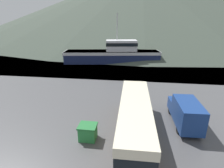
{
  "coord_description": "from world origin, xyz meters",
  "views": [
    {
      "loc": [
        -1.51,
        -3.84,
        9.32
      ],
      "look_at": [
        -4.31,
        16.37,
        2.0
      ],
      "focal_mm": 28.0,
      "sensor_mm": 36.0,
      "label": 1
    }
  ],
  "objects_px": {
    "delivery_van": "(185,112)",
    "storage_bin": "(88,132)",
    "fishing_boat": "(114,54)",
    "tour_bus": "(135,117)"
  },
  "relations": [
    {
      "from": "tour_bus",
      "to": "fishing_boat",
      "type": "height_order",
      "value": "fishing_boat"
    },
    {
      "from": "delivery_van",
      "to": "storage_bin",
      "type": "bearing_deg",
      "value": -160.26
    },
    {
      "from": "delivery_van",
      "to": "storage_bin",
      "type": "distance_m",
      "value": 9.18
    },
    {
      "from": "tour_bus",
      "to": "delivery_van",
      "type": "distance_m",
      "value": 5.26
    },
    {
      "from": "storage_bin",
      "to": "delivery_van",
      "type": "bearing_deg",
      "value": 21.76
    },
    {
      "from": "delivery_van",
      "to": "fishing_boat",
      "type": "relative_size",
      "value": 0.25
    },
    {
      "from": "tour_bus",
      "to": "storage_bin",
      "type": "relative_size",
      "value": 7.51
    },
    {
      "from": "tour_bus",
      "to": "delivery_van",
      "type": "xyz_separation_m",
      "value": [
        4.69,
        2.35,
        -0.41
      ]
    },
    {
      "from": "delivery_van",
      "to": "storage_bin",
      "type": "relative_size",
      "value": 3.84
    },
    {
      "from": "fishing_boat",
      "to": "delivery_van",
      "type": "bearing_deg",
      "value": -167.55
    }
  ]
}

